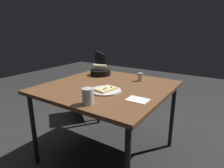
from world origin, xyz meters
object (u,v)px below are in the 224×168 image
(dining_table, at_px, (107,91))
(chair_near, at_px, (93,81))
(beer_glass, at_px, (88,97))
(pizza_plate, at_px, (106,90))
(pepper_shaker, at_px, (140,77))
(bread_basket, at_px, (100,72))

(dining_table, xyz_separation_m, chair_near, (0.71, -0.65, -0.16))
(beer_glass, distance_m, chair_near, 1.41)
(pizza_plate, xyz_separation_m, beer_glass, (-0.06, 0.29, 0.04))
(pizza_plate, relative_size, chair_near, 0.28)
(pizza_plate, bearing_deg, chair_near, -45.33)
(pizza_plate, bearing_deg, dining_table, -60.07)
(dining_table, relative_size, chair_near, 1.19)
(pizza_plate, bearing_deg, pepper_shaker, -101.94)
(pizza_plate, relative_size, pepper_shaker, 3.20)
(dining_table, xyz_separation_m, pepper_shaker, (-0.18, -0.31, 0.09))
(bread_basket, distance_m, pepper_shaker, 0.48)
(bread_basket, relative_size, beer_glass, 1.96)
(chair_near, bearing_deg, pepper_shaker, 158.81)
(beer_glass, bearing_deg, dining_table, -72.14)
(beer_glass, height_order, chair_near, chair_near)
(pizza_plate, bearing_deg, bread_basket, -48.84)
(pepper_shaker, bearing_deg, beer_glass, 86.85)
(pizza_plate, height_order, chair_near, chair_near)
(beer_glass, distance_m, pepper_shaker, 0.75)
(bread_basket, height_order, beer_glass, bread_basket)
(pepper_shaker, bearing_deg, bread_basket, 2.25)
(dining_table, bearing_deg, beer_glass, 107.86)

